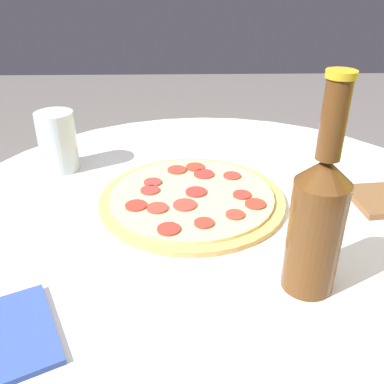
{
  "coord_description": "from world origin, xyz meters",
  "views": [
    {
      "loc": [
        0.64,
        -0.05,
        1.13
      ],
      "look_at": [
        -0.04,
        -0.04,
        0.74
      ],
      "focal_mm": 40.0,
      "sensor_mm": 36.0,
      "label": 1
    }
  ],
  "objects": [
    {
      "name": "table",
      "position": [
        0.0,
        0.0,
        0.55
      ],
      "size": [
        1.02,
        1.02,
        0.72
      ],
      "color": "white",
      "rests_on": "ground_plane"
    },
    {
      "name": "pizza",
      "position": [
        -0.04,
        -0.04,
        0.73
      ],
      "size": [
        0.34,
        0.34,
        0.02
      ],
      "color": "tan",
      "rests_on": "table"
    },
    {
      "name": "beer_bottle",
      "position": [
        0.19,
        0.12,
        0.83
      ],
      "size": [
        0.07,
        0.07,
        0.29
      ],
      "color": "#563314",
      "rests_on": "table"
    },
    {
      "name": "drinking_glass",
      "position": [
        -0.19,
        -0.31,
        0.79
      ],
      "size": [
        0.08,
        0.08,
        0.12
      ],
      "color": "silver",
      "rests_on": "table"
    },
    {
      "name": "napkin",
      "position": [
        0.27,
        -0.25,
        0.73
      ],
      "size": [
        0.16,
        0.14,
        0.01
      ],
      "color": "#334C99",
      "rests_on": "table"
    }
  ]
}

